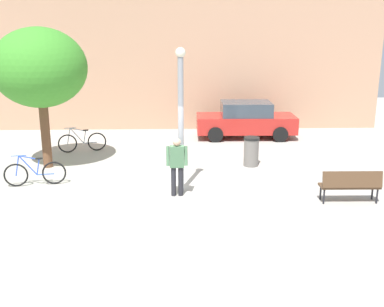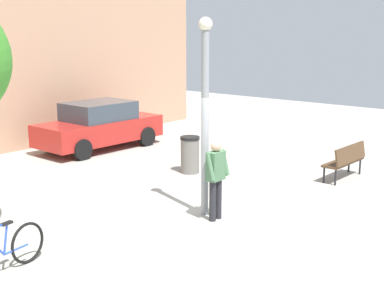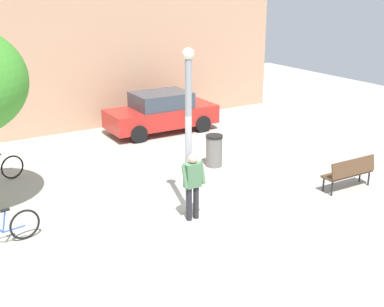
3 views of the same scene
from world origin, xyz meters
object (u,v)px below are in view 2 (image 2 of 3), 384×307
lamppost (205,108)px  trash_bin (190,155)px  bicycle_blue (1,253)px  person_by_lamppost (216,175)px  parked_car_red (99,126)px  park_bench (346,159)px

lamppost → trash_bin: lamppost is taller
lamppost → bicycle_blue: size_ratio=2.29×
lamppost → person_by_lamppost: lamppost is taller
parked_car_red → park_bench: bearing=-77.4°
person_by_lamppost → trash_bin: (2.54, 2.85, -0.46)m
parked_car_red → trash_bin: 4.25m
park_bench → parked_car_red: parked_car_red is taller
park_bench → lamppost: bearing=166.7°
lamppost → parked_car_red: (2.83, 6.69, -1.52)m
bicycle_blue → trash_bin: size_ratio=1.77×
person_by_lamppost → trash_bin: size_ratio=1.65×
bicycle_blue → trash_bin: (6.82, 1.83, 0.13)m
lamppost → parked_car_red: lamppost is taller
park_bench → parked_car_red: 7.96m
parked_car_red → person_by_lamppost: bearing=-112.6°
lamppost → parked_car_red: 7.42m
bicycle_blue → parked_car_red: (7.23, 6.06, 0.39)m
lamppost → person_by_lamppost: 1.39m
parked_car_red → lamppost: bearing=-112.9°
lamppost → bicycle_blue: lamppost is taller
lamppost → parked_car_red: bearing=67.1°
lamppost → person_by_lamppost: bearing=-106.9°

